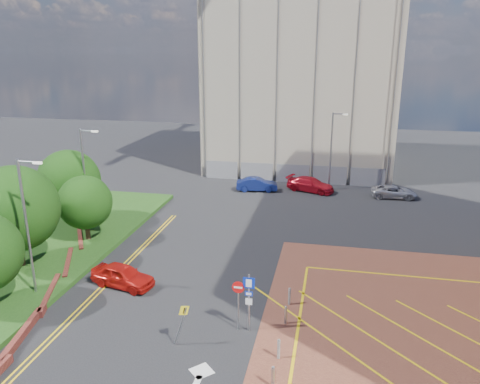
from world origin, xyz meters
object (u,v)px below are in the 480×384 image
(tree_d, at_px, (69,181))
(sign_cluster, at_px, (245,297))
(lamp_left_near, at_px, (27,222))
(car_red_left, at_px, (123,276))
(car_blue_back, at_px, (257,184))
(car_silver_back, at_px, (394,192))
(warning_sign, at_px, (182,320))
(car_red_back, at_px, (310,184))
(lamp_back, at_px, (332,148))
(lamp_left_far, at_px, (85,176))
(tree_b, at_px, (15,209))
(tree_c, at_px, (85,202))

(tree_d, height_order, sign_cluster, tree_d)
(lamp_left_near, distance_m, car_red_left, 6.35)
(car_blue_back, relative_size, car_silver_back, 0.96)
(car_blue_back, distance_m, car_silver_back, 13.63)
(warning_sign, relative_size, car_red_back, 0.45)
(lamp_back, bearing_deg, lamp_left_near, -122.40)
(tree_d, xyz_separation_m, warning_sign, (14.06, -13.96, -2.44))
(lamp_left_far, xyz_separation_m, car_silver_back, (24.76, 14.37, -4.05))
(tree_d, distance_m, warning_sign, 19.96)
(tree_b, height_order, car_silver_back, tree_b)
(lamp_back, bearing_deg, warning_sign, -102.68)
(lamp_left_far, bearing_deg, sign_cluster, -36.82)
(tree_d, relative_size, lamp_back, 0.76)
(sign_cluster, height_order, car_red_left, sign_cluster)
(tree_d, distance_m, lamp_left_near, 11.76)
(lamp_left_far, relative_size, car_blue_back, 1.90)
(tree_b, distance_m, lamp_back, 30.21)
(lamp_left_near, bearing_deg, car_blue_back, 69.15)
(tree_c, bearing_deg, car_red_left, -46.48)
(tree_d, height_order, lamp_left_far, lamp_left_far)
(tree_d, distance_m, sign_cluster, 20.74)
(sign_cluster, bearing_deg, car_red_left, 158.88)
(car_blue_back, height_order, car_silver_back, car_blue_back)
(lamp_back, xyz_separation_m, car_blue_back, (-7.37, -2.02, -3.67))
(tree_b, height_order, tree_d, tree_b)
(car_blue_back, height_order, car_red_back, car_red_back)
(lamp_back, distance_m, sign_cluster, 27.38)
(lamp_left_near, height_order, lamp_left_far, same)
(lamp_left_near, distance_m, car_red_back, 29.16)
(tree_b, distance_m, car_silver_back, 33.73)
(tree_c, distance_m, tree_d, 4.30)
(tree_c, relative_size, car_red_back, 0.99)
(lamp_left_far, bearing_deg, tree_d, 154.32)
(lamp_back, xyz_separation_m, warning_sign, (-6.52, -28.96, -2.93))
(lamp_left_far, bearing_deg, car_silver_back, 30.12)
(lamp_back, distance_m, car_red_back, 4.26)
(lamp_back, height_order, car_silver_back, lamp_back)
(tree_d, relative_size, lamp_left_far, 0.76)
(lamp_left_near, distance_m, lamp_left_far, 10.20)
(tree_b, relative_size, tree_c, 1.38)
(tree_b, xyz_separation_m, car_red_left, (7.53, -0.82, -3.54))
(car_red_left, bearing_deg, tree_d, 57.02)
(tree_b, bearing_deg, car_red_back, 51.22)
(lamp_left_far, distance_m, lamp_back, 24.46)
(warning_sign, height_order, car_red_left, warning_sign)
(lamp_back, xyz_separation_m, car_red_back, (-1.94, -1.04, -3.64))
(tree_c, xyz_separation_m, warning_sign, (11.06, -10.96, -1.76))
(sign_cluster, distance_m, car_silver_back, 27.33)
(tree_b, xyz_separation_m, lamp_back, (19.58, 23.00, 0.12))
(tree_c, xyz_separation_m, lamp_left_near, (1.08, -8.00, 1.47))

